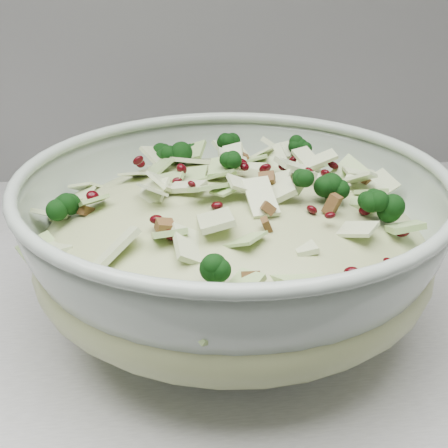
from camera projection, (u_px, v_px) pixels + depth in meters
mixing_bowl at (233, 247)px, 0.53m from camera, size 0.47×0.47×0.14m
salad at (233, 223)px, 0.52m from camera, size 0.39×0.39×0.14m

